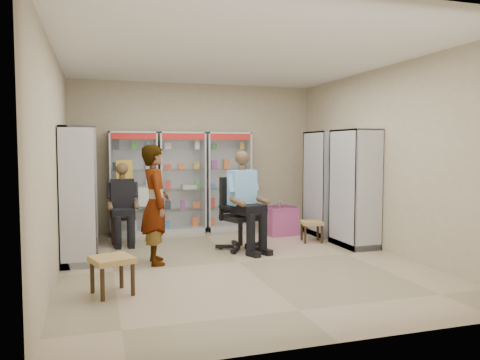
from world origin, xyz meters
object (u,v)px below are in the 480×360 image
object	(u,v)px
cabinet_left_far	(81,189)
pink_trunk	(280,220)
cabinet_back_left	(133,183)
cabinet_right_near	(355,188)
cabinet_back_right	(228,181)
cabinet_right_far	(324,183)
office_chair	(240,213)
woven_stool_b	(112,276)
wooden_chair	(123,216)
cabinet_back_mid	(182,182)
cabinet_left_near	(79,195)
woven_stool_a	(312,232)
seated_shopkeeper	(241,204)
standing_man	(155,204)

from	to	relation	value
cabinet_left_far	pink_trunk	size ratio (longest dim) A/B	3.53
cabinet_back_left	cabinet_right_near	xyz separation A→B (m)	(3.53, -2.23, 0.00)
cabinet_right_near	cabinet_left_far	distance (m)	4.65
cabinet_back_right	pink_trunk	world-z (taller)	cabinet_back_right
cabinet_right_near	cabinet_right_far	bearing A→B (deg)	0.00
cabinet_back_left	pink_trunk	world-z (taller)	cabinet_back_left
office_chair	pink_trunk	world-z (taller)	office_chair
office_chair	woven_stool_b	world-z (taller)	office_chair
cabinet_right_near	wooden_chair	xyz separation A→B (m)	(-3.78, 1.50, -0.53)
cabinet_back_mid	wooden_chair	distance (m)	1.50
wooden_chair	cabinet_left_far	bearing A→B (deg)	-163.61
cabinet_back_right	pink_trunk	size ratio (longest dim) A/B	3.53
cabinet_right_far	cabinet_left_near	size ratio (longest dim) A/B	1.00
office_chair	woven_stool_a	world-z (taller)	office_chair
cabinet_right_far	cabinet_left_near	world-z (taller)	same
cabinet_back_right	office_chair	distance (m)	1.98
pink_trunk	woven_stool_b	world-z (taller)	pink_trunk
wooden_chair	woven_stool_b	xyz separation A→B (m)	(-0.28, -3.02, -0.25)
seated_shopkeeper	woven_stool_a	xyz separation A→B (m)	(1.41, 0.28, -0.58)
cabinet_back_mid	standing_man	world-z (taller)	cabinet_back_mid
cabinet_right_far	cabinet_left_far	distance (m)	4.46
cabinet_back_left	cabinet_right_far	size ratio (longest dim) A/B	1.00
cabinet_left_near	woven_stool_b	size ratio (longest dim) A/B	4.54
cabinet_back_left	standing_man	distance (m)	2.44
cabinet_right_near	seated_shopkeeper	bearing A→B (deg)	82.17
cabinet_left_far	seated_shopkeeper	bearing A→B (deg)	67.68
wooden_chair	cabinet_back_right	bearing A→B (deg)	18.75
office_chair	wooden_chair	bearing A→B (deg)	128.57
wooden_chair	pink_trunk	bearing A→B (deg)	-2.12
cabinet_back_left	standing_man	world-z (taller)	cabinet_back_left
woven_stool_b	wooden_chair	bearing A→B (deg)	84.62
standing_man	office_chair	bearing A→B (deg)	-71.39
cabinet_back_mid	standing_man	distance (m)	2.57
office_chair	seated_shopkeeper	world-z (taller)	seated_shopkeeper
cabinet_right_near	office_chair	xyz separation A→B (m)	(-1.95, 0.32, -0.40)
wooden_chair	cabinet_right_far	bearing A→B (deg)	-6.04
cabinet_back_right	cabinet_right_near	xyz separation A→B (m)	(1.63, -2.23, 0.00)
seated_shopkeeper	pink_trunk	distance (m)	1.67
cabinet_back_right	cabinet_right_far	bearing A→B (deg)	-34.73
cabinet_left_far	wooden_chair	distance (m)	0.89
office_chair	seated_shopkeeper	bearing A→B (deg)	-108.63
standing_man	woven_stool_a	bearing A→B (deg)	-76.39
cabinet_right_near	cabinet_left_near	bearing A→B (deg)	87.43
cabinet_left_far	seated_shopkeeper	distance (m)	2.73
cabinet_back_right	cabinet_right_near	size ratio (longest dim) A/B	1.00
seated_shopkeeper	standing_man	xyz separation A→B (m)	(-1.46, -0.47, 0.10)
cabinet_right_far	standing_man	distance (m)	3.64
seated_shopkeeper	pink_trunk	xyz separation A→B (m)	(1.14, 1.12, -0.50)
seated_shopkeeper	woven_stool_a	world-z (taller)	seated_shopkeeper
wooden_chair	seated_shopkeeper	bearing A→B (deg)	-33.89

